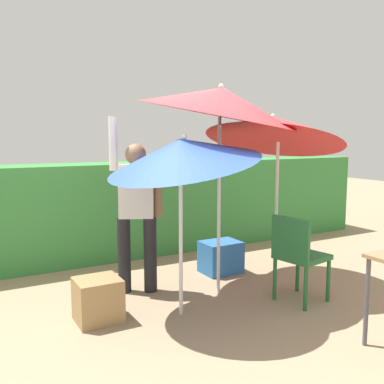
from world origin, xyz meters
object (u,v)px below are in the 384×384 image
(umbrella_rainbow, at_px, (182,152))
(chair_plastic, at_px, (298,253))
(crate_cardboard, at_px, (98,300))
(cooler_box, at_px, (221,257))
(person_vendor, at_px, (136,207))
(umbrella_orange, at_px, (220,102))
(umbrella_yellow, at_px, (275,130))

(umbrella_rainbow, height_order, chair_plastic, umbrella_rainbow)
(umbrella_rainbow, relative_size, crate_cardboard, 4.62)
(umbrella_rainbow, height_order, cooler_box, umbrella_rainbow)
(person_vendor, bearing_deg, umbrella_orange, -27.45)
(umbrella_orange, xyz_separation_m, crate_cardboard, (-1.39, -0.13, -1.83))
(person_vendor, xyz_separation_m, chair_plastic, (1.30, -1.07, -0.42))
(person_vendor, height_order, cooler_box, person_vendor)
(chair_plastic, distance_m, cooler_box, 1.24)
(umbrella_yellow, bearing_deg, person_vendor, 165.22)
(cooler_box, bearing_deg, umbrella_rainbow, -137.97)
(person_vendor, distance_m, chair_plastic, 1.74)
(umbrella_rainbow, xyz_separation_m, umbrella_orange, (0.65, 0.39, 0.50))
(chair_plastic, height_order, cooler_box, chair_plastic)
(umbrella_yellow, height_order, chair_plastic, umbrella_yellow)
(umbrella_yellow, xyz_separation_m, person_vendor, (-1.53, 0.40, -0.81))
(cooler_box, bearing_deg, chair_plastic, -82.90)
(umbrella_orange, distance_m, person_vendor, 1.41)
(person_vendor, bearing_deg, chair_plastic, -39.62)
(chair_plastic, xyz_separation_m, crate_cardboard, (-1.90, 0.54, -0.31))
(crate_cardboard, bearing_deg, umbrella_yellow, 3.51)
(umbrella_orange, bearing_deg, umbrella_yellow, 0.32)
(umbrella_rainbow, bearing_deg, cooler_box, 42.03)
(umbrella_yellow, relative_size, crate_cardboard, 5.43)
(umbrella_rainbow, distance_m, person_vendor, 1.00)
(umbrella_orange, bearing_deg, chair_plastic, -52.46)
(person_vendor, distance_m, cooler_box, 1.37)
(person_vendor, bearing_deg, crate_cardboard, -138.33)
(person_vendor, relative_size, cooler_box, 4.05)
(crate_cardboard, bearing_deg, chair_plastic, -15.87)
(umbrella_rainbow, xyz_separation_m, chair_plastic, (1.16, -0.28, -1.02))
(person_vendor, xyz_separation_m, cooler_box, (1.15, 0.12, -0.74))
(cooler_box, xyz_separation_m, crate_cardboard, (-1.75, -0.65, 0.00))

